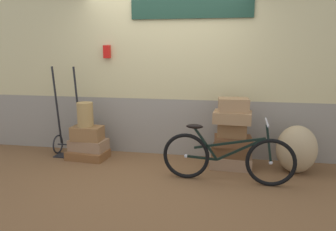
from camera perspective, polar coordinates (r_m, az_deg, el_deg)
name	(u,v)px	position (r m, az deg, el deg)	size (l,w,h in m)	color
ground	(156,173)	(4.59, -2.20, -10.25)	(8.85, 5.20, 0.06)	brown
station_building	(167,72)	(5.09, -0.10, 7.86)	(6.85, 0.74, 2.67)	gray
suitcase_0	(88,155)	(5.20, -14.20, -6.82)	(0.60, 0.40, 0.13)	brown
suitcase_1	(89,145)	(5.19, -14.08, -5.10)	(0.57, 0.34, 0.17)	#937051
suitcase_2	(87,133)	(5.11, -14.31, -3.10)	(0.46, 0.29, 0.22)	olive
suitcase_3	(231,161)	(4.77, 11.26, -8.10)	(0.59, 0.38, 0.17)	#937051
suitcase_4	(231,150)	(4.72, 11.25, -6.16)	(0.53, 0.35, 0.16)	brown
suitcase_5	(233,141)	(4.68, 11.59, -4.51)	(0.53, 0.36, 0.12)	brown
suitcase_6	(232,129)	(4.65, 11.52, -2.42)	(0.41, 0.26, 0.22)	olive
suitcase_7	(232,117)	(4.56, 11.51, -0.27)	(0.52, 0.36, 0.16)	#9E754C
suitcase_8	(234,105)	(4.53, 11.71, 1.88)	(0.41, 0.27, 0.19)	#9E754C
wicker_basket	(85,115)	(5.06, -14.67, 0.17)	(0.25, 0.25, 0.38)	#A8844C
luggage_trolley	(69,136)	(5.41, -17.44, -3.46)	(0.44, 0.38, 1.44)	black
burlap_sack	(297,149)	(4.77, 22.11, -5.63)	(0.55, 0.47, 0.67)	tan
bicycle	(227,157)	(4.17, 10.49, -7.42)	(1.69, 0.46, 0.84)	black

